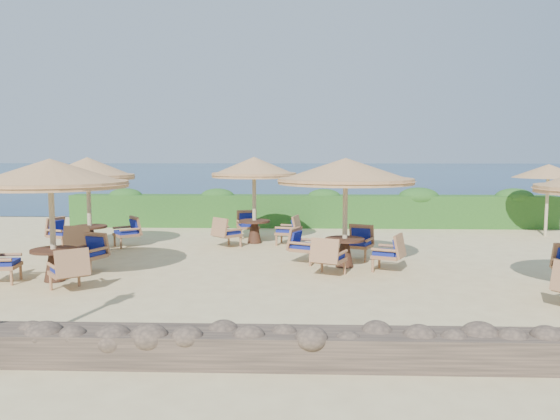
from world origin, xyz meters
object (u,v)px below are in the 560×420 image
object	(u,v)px
extra_parasol	(548,171)
cafe_set_0	(51,189)
cafe_set_4	(254,183)
cafe_set_1	(345,188)
cafe_set_3	(88,185)

from	to	relation	value
extra_parasol	cafe_set_0	distance (m)	15.19
cafe_set_0	cafe_set_4	xyz separation A→B (m)	(3.92, 5.17, -0.14)
cafe_set_4	cafe_set_0	bearing A→B (deg)	-127.22
cafe_set_1	extra_parasol	bearing A→B (deg)	36.13
cafe_set_3	cafe_set_4	size ratio (longest dim) A/B	1.00
cafe_set_1	cafe_set_4	xyz separation A→B (m)	(-2.49, 3.46, -0.07)
extra_parasol	cafe_set_0	size ratio (longest dim) A/B	0.73
extra_parasol	cafe_set_4	xyz separation A→B (m)	(-9.61, -1.74, -0.30)
extra_parasol	cafe_set_4	size ratio (longest dim) A/B	0.87
cafe_set_1	cafe_set_4	distance (m)	4.26
extra_parasol	cafe_set_4	distance (m)	9.77
cafe_set_0	extra_parasol	bearing A→B (deg)	27.03
extra_parasol	cafe_set_3	bearing A→B (deg)	-167.37
cafe_set_1	cafe_set_4	world-z (taller)	same
cafe_set_4	cafe_set_3	bearing A→B (deg)	-162.51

